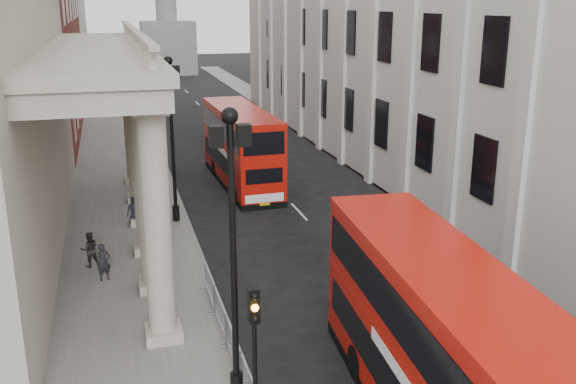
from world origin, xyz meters
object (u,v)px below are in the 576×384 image
(lamp_post_mid, at_px, (172,129))
(lamp_post_north, at_px, (149,88))
(pedestrian_c, at_px, (134,211))
(traffic_light, at_px, (254,338))
(pedestrian_b, at_px, (90,249))
(bus_far, at_px, (241,145))
(bus_near, at_px, (435,343))
(pedestrian_a, at_px, (104,262))
(lamp_post_south, at_px, (233,240))

(lamp_post_mid, relative_size, lamp_post_north, 1.00)
(lamp_post_north, bearing_deg, pedestrian_c, -97.35)
(traffic_light, xyz_separation_m, pedestrian_b, (-4.25, 12.99, -2.22))
(lamp_post_mid, xyz_separation_m, bus_far, (4.71, 6.25, -2.45))
(lamp_post_mid, xyz_separation_m, lamp_post_north, (0.00, 16.00, 0.00))
(pedestrian_b, bearing_deg, bus_near, 112.19)
(bus_near, bearing_deg, traffic_light, 178.37)
(pedestrian_a, height_order, pedestrian_b, pedestrian_b)
(lamp_post_south, relative_size, lamp_post_mid, 1.00)
(pedestrian_a, bearing_deg, bus_far, 36.28)
(lamp_post_south, bearing_deg, pedestrian_c, 97.46)
(lamp_post_south, xyz_separation_m, pedestrian_a, (-3.58, 9.38, -4.03))
(bus_near, height_order, bus_far, bus_near)
(pedestrian_a, xyz_separation_m, pedestrian_c, (1.50, 6.50, -0.01))
(lamp_post_mid, relative_size, bus_far, 0.76)
(lamp_post_mid, bearing_deg, bus_far, 52.97)
(traffic_light, bearing_deg, lamp_post_south, 92.84)
(bus_near, relative_size, pedestrian_b, 7.39)
(lamp_post_south, height_order, bus_far, lamp_post_south)
(traffic_light, xyz_separation_m, pedestrian_a, (-3.68, 11.40, -2.22))
(traffic_light, bearing_deg, lamp_post_mid, 90.32)
(lamp_post_south, bearing_deg, bus_near, -27.82)
(lamp_post_mid, height_order, pedestrian_b, lamp_post_mid)
(lamp_post_south, height_order, pedestrian_c, lamp_post_south)
(bus_far, bearing_deg, lamp_post_mid, -128.73)
(bus_near, distance_m, pedestrian_b, 16.23)
(lamp_post_south, distance_m, lamp_post_mid, 16.00)
(lamp_post_south, distance_m, pedestrian_c, 16.51)
(bus_near, height_order, pedestrian_b, bus_near)
(pedestrian_a, bearing_deg, lamp_post_north, 60.09)
(lamp_post_north, distance_m, pedestrian_b, 21.81)
(lamp_post_mid, distance_m, pedestrian_b, 7.66)
(lamp_post_north, xyz_separation_m, pedestrian_a, (-3.58, -22.62, -4.03))
(traffic_light, bearing_deg, bus_far, 79.23)
(pedestrian_a, bearing_deg, pedestrian_b, 88.88)
(lamp_post_south, xyz_separation_m, lamp_post_mid, (0.00, 16.00, 0.00))
(bus_far, xyz_separation_m, pedestrian_b, (-8.87, -11.28, -1.57))
(lamp_post_south, bearing_deg, traffic_light, -87.16)
(bus_near, xyz_separation_m, pedestrian_c, (-6.83, 18.38, -1.65))
(traffic_light, distance_m, pedestrian_a, 12.18)
(lamp_post_south, height_order, lamp_post_mid, same)
(bus_far, xyz_separation_m, pedestrian_a, (-8.29, -12.87, -1.58))
(bus_far, bearing_deg, lamp_post_north, 114.11)
(lamp_post_south, distance_m, bus_near, 5.87)
(bus_far, relative_size, pedestrian_a, 7.18)
(lamp_post_mid, height_order, bus_far, lamp_post_mid)
(lamp_post_north, height_order, bus_near, lamp_post_north)
(lamp_post_south, relative_size, bus_near, 0.73)
(lamp_post_south, height_order, lamp_post_north, same)
(bus_near, distance_m, pedestrian_a, 14.61)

